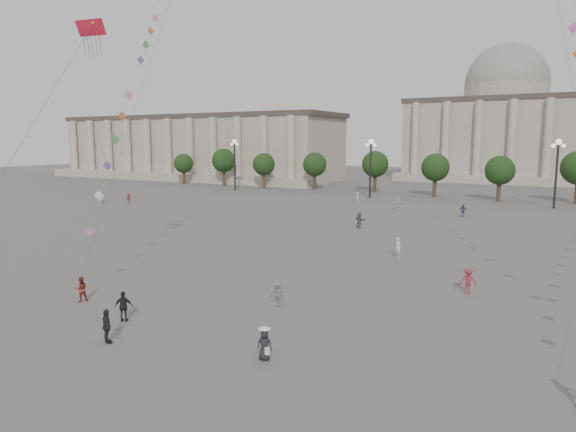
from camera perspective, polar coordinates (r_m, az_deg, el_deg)
The scene contains 22 objects.
ground at distance 27.73m, azimuth -13.28°, elevation -13.97°, with size 360.00×360.00×0.00m, color #514E4C.
hall_west at distance 145.80m, azimuth -10.22°, elevation 7.49°, with size 84.00×26.22×17.20m.
hall_central at distance 149.02m, azimuth 22.81°, elevation 9.22°, with size 48.30×34.30×35.50m.
tree_row at distance 98.43m, azimuth 19.03°, elevation 5.02°, with size 137.12×5.12×8.00m.
lamp_post_far_west at distance 108.61m, azimuth -5.95°, elevation 6.74°, with size 2.00×0.90×10.65m.
lamp_post_mid_west at distance 94.56m, azimuth 9.17°, elevation 6.43°, with size 2.00×0.90×10.65m.
lamp_post_mid_east at distance 88.81m, azimuth 27.74°, elevation 5.46°, with size 2.00×0.90×10.65m.
person_crowd_0 at distance 74.18m, azimuth 18.85°, elevation 0.56°, with size 1.05×0.44×1.79m, color #354678.
person_crowd_1 at distance 89.49m, azimuth -19.82°, elevation 1.74°, with size 0.80×0.62×1.64m, color #B8B8B3.
person_crowd_2 at distance 89.63m, azimuth -17.29°, elevation 1.88°, with size 1.09×0.63×1.69m, color maroon.
person_crowd_4 at distance 78.83m, azimuth 12.15°, elevation 1.32°, with size 1.79×0.57×1.93m, color silver.
person_crowd_6 at distance 32.82m, azimuth -1.15°, elevation -8.63°, with size 1.07×0.62×1.66m, color #5B5C60.
person_crowd_8 at distance 37.53m, azimuth 19.37°, elevation -6.83°, with size 1.16×0.66×1.79m, color maroon.
person_crowd_10 at distance 87.35m, azimuth 7.74°, elevation 2.09°, with size 0.68×0.45×1.87m, color silver.
person_crowd_12 at distance 62.02m, azimuth 7.94°, elevation -0.47°, with size 1.78×0.57×1.91m, color #5B5B5F.
person_crowd_13 at distance 47.05m, azimuth 12.12°, elevation -3.43°, with size 0.69×0.45×1.89m, color silver.
tourist_1 at distance 28.71m, azimuth -19.49°, elevation -11.48°, with size 1.08×0.45×1.83m, color #232228.
tourist_4 at distance 31.67m, azimuth -17.79°, elevation -9.55°, with size 1.06×0.44×1.80m, color black.
kite_flyer_0 at distance 36.44m, azimuth -22.00°, elevation -7.53°, with size 0.80×0.62×1.65m, color maroon.
hat_person at distance 25.29m, azimuth -2.63°, elevation -13.99°, with size 0.82×0.63×1.69m.
dragon_kite at distance 39.55m, azimuth -21.16°, elevation 17.74°, with size 3.79×8.26×23.33m.
kite_train_west at distance 62.35m, azimuth -13.65°, elevation 21.98°, with size 25.00×43.05×66.81m.
Camera 1 is at (17.59, -18.71, 10.45)m, focal length 32.00 mm.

